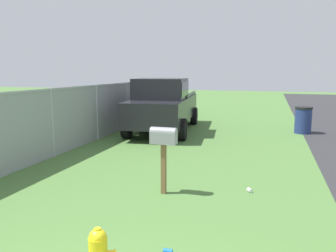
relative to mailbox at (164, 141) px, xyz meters
The scene contains 6 objects.
mailbox is the anchor object (origin of this frame).
pickup_truck 6.90m from the mailbox, 17.86° to the left, with size 5.68×2.72×2.09m.
trash_bin 8.34m from the mailbox, 22.16° to the right, with size 0.64×0.64×1.02m.
fence_section 6.76m from the mailbox, 34.29° to the left, with size 17.57×0.07×1.90m.
litter_cup_far_scatter 1.97m from the mailbox, 71.10° to the right, with size 0.08×0.08×0.10m, color white.
litter_can_by_mailbox 2.43m from the mailbox, 160.79° to the right, with size 0.07×0.07×0.12m, color blue.
Camera 1 is at (-1.64, -1.29, 2.36)m, focal length 36.02 mm.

